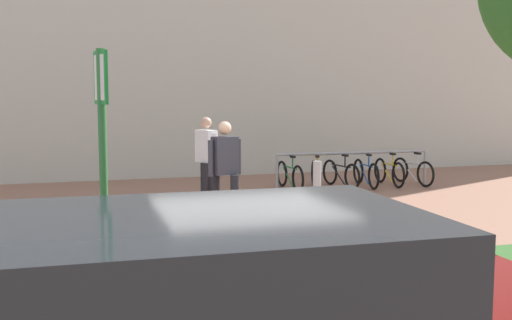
{
  "coord_description": "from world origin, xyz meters",
  "views": [
    {
      "loc": [
        -2.35,
        -8.15,
        2.18
      ],
      "look_at": [
        0.71,
        1.99,
        1.03
      ],
      "focal_mm": 43.32,
      "sensor_mm": 36.0,
      "label": 1
    }
  ],
  "objects_px": {
    "parking_sign_post": "(103,142)",
    "bike_rack_cluster": "(353,172)",
    "person_suited_dark": "(225,166)",
    "person_casual_tan": "(206,155)",
    "bollard_steel": "(317,185)",
    "bike_at_sign": "(102,275)"
  },
  "relations": [
    {
      "from": "bollard_steel",
      "to": "parking_sign_post",
      "type": "bearing_deg",
      "value": -132.51
    },
    {
      "from": "parking_sign_post",
      "to": "bike_rack_cluster",
      "type": "height_order",
      "value": "parking_sign_post"
    },
    {
      "from": "bike_rack_cluster",
      "to": "person_casual_tan",
      "type": "relative_size",
      "value": 2.18
    },
    {
      "from": "parking_sign_post",
      "to": "person_suited_dark",
      "type": "relative_size",
      "value": 1.52
    },
    {
      "from": "bike_rack_cluster",
      "to": "bollard_steel",
      "type": "relative_size",
      "value": 4.18
    },
    {
      "from": "person_casual_tan",
      "to": "bike_at_sign",
      "type": "bearing_deg",
      "value": -112.69
    },
    {
      "from": "bike_rack_cluster",
      "to": "bollard_steel",
      "type": "xyz_separation_m",
      "value": [
        -1.82,
        -2.22,
        0.1
      ]
    },
    {
      "from": "bollard_steel",
      "to": "person_casual_tan",
      "type": "xyz_separation_m",
      "value": [
        -1.94,
        0.89,
        0.53
      ]
    },
    {
      "from": "person_casual_tan",
      "to": "parking_sign_post",
      "type": "bearing_deg",
      "value": -112.16
    },
    {
      "from": "bollard_steel",
      "to": "person_suited_dark",
      "type": "relative_size",
      "value": 0.52
    },
    {
      "from": "bike_rack_cluster",
      "to": "bollard_steel",
      "type": "distance_m",
      "value": 2.88
    },
    {
      "from": "bike_at_sign",
      "to": "person_suited_dark",
      "type": "distance_m",
      "value": 4.15
    },
    {
      "from": "bike_at_sign",
      "to": "bollard_steel",
      "type": "distance_m",
      "value": 6.14
    },
    {
      "from": "bike_at_sign",
      "to": "person_casual_tan",
      "type": "relative_size",
      "value": 0.97
    },
    {
      "from": "person_suited_dark",
      "to": "bike_rack_cluster",
      "type": "bearing_deg",
      "value": 39.72
    },
    {
      "from": "bike_rack_cluster",
      "to": "bike_at_sign",
      "type": "bearing_deg",
      "value": -131.9
    },
    {
      "from": "bike_at_sign",
      "to": "person_suited_dark",
      "type": "bearing_deg",
      "value": 58.38
    },
    {
      "from": "bike_rack_cluster",
      "to": "person_casual_tan",
      "type": "height_order",
      "value": "person_casual_tan"
    },
    {
      "from": "person_casual_tan",
      "to": "person_suited_dark",
      "type": "relative_size",
      "value": 1.0
    },
    {
      "from": "bollard_steel",
      "to": "person_casual_tan",
      "type": "height_order",
      "value": "person_casual_tan"
    },
    {
      "from": "bike_rack_cluster",
      "to": "person_casual_tan",
      "type": "distance_m",
      "value": 4.05
    },
    {
      "from": "parking_sign_post",
      "to": "bollard_steel",
      "type": "distance_m",
      "value": 6.28
    }
  ]
}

